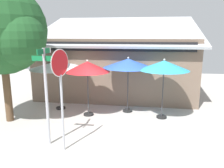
% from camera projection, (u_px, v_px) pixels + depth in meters
% --- Properties ---
extents(ground_plane, '(28.00, 28.00, 0.10)m').
position_uv_depth(ground_plane, '(111.00, 136.00, 8.12)').
color(ground_plane, '#ADA8A0').
extents(cafe_building, '(9.03, 5.72, 4.68)m').
position_uv_depth(cafe_building, '(118.00, 65.00, 13.55)').
color(cafe_building, '#705B4C').
rests_on(cafe_building, ground).
extents(street_sign_post, '(0.80, 0.86, 3.14)m').
position_uv_depth(street_sign_post, '(46.00, 88.00, 7.02)').
color(street_sign_post, '#A8AAB2').
rests_on(street_sign_post, ground).
extents(stop_sign, '(0.22, 0.78, 3.13)m').
position_uv_depth(stop_sign, '(61.00, 81.00, 6.57)').
color(stop_sign, '#A8AAB2').
rests_on(stop_sign, ground).
extents(patio_umbrella_ivory_left, '(2.63, 2.63, 2.41)m').
position_uv_depth(patio_umbrella_ivory_left, '(59.00, 65.00, 10.45)').
color(patio_umbrella_ivory_left, black).
rests_on(patio_umbrella_ivory_left, ground).
extents(patio_umbrella_crimson_center, '(1.93, 1.93, 2.49)m').
position_uv_depth(patio_umbrella_crimson_center, '(87.00, 67.00, 9.59)').
color(patio_umbrella_crimson_center, black).
rests_on(patio_umbrella_crimson_center, ground).
extents(patio_umbrella_royal_blue_right, '(2.25, 2.25, 2.55)m').
position_uv_depth(patio_umbrella_royal_blue_right, '(128.00, 64.00, 10.03)').
color(patio_umbrella_royal_blue_right, black).
rests_on(patio_umbrella_royal_blue_right, ground).
extents(patio_umbrella_teal_far_right, '(2.08, 2.08, 2.56)m').
position_uv_depth(patio_umbrella_teal_far_right, '(164.00, 66.00, 9.25)').
color(patio_umbrella_teal_far_right, black).
rests_on(patio_umbrella_teal_far_right, ground).
extents(shade_tree, '(3.70, 3.50, 5.47)m').
position_uv_depth(shade_tree, '(3.00, 31.00, 8.55)').
color(shade_tree, brown).
rests_on(shade_tree, ground).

